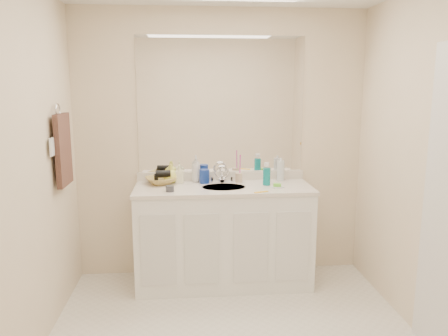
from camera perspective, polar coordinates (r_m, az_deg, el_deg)
wall_back at (r=3.96m, az=-0.41°, el=3.00°), size 2.60×0.02×2.40m
wall_front at (r=1.45m, az=7.91°, el=-10.91°), size 2.60×0.02×2.40m
wall_left at (r=2.85m, az=-25.20°, el=-1.10°), size 0.02×2.60×2.40m
wall_right at (r=3.12m, az=26.27°, el=-0.23°), size 0.02×2.60×2.40m
vanity_cabinet at (r=3.88m, az=-0.06°, el=-8.97°), size 1.50×0.55×0.85m
countertop at (r=3.75m, az=-0.07°, el=-2.63°), size 1.52×0.57×0.03m
backsplash at (r=3.99m, az=-0.38°, el=-1.01°), size 1.52×0.03×0.08m
sink_basin at (r=3.73m, az=-0.04°, el=-2.66°), size 0.37×0.37×0.02m
faucet at (r=3.89m, az=-0.27°, el=-1.09°), size 0.02×0.02×0.11m
mirror at (r=3.92m, az=-0.41°, el=8.21°), size 1.48×0.01×1.20m
blue_mug at (r=3.87m, az=-2.57°, el=-1.09°), size 0.09×0.09×0.12m
tan_cup at (r=3.89m, az=1.95°, el=-1.28°), size 0.07×0.07×0.09m
toothbrush at (r=3.87m, az=2.11°, el=0.27°), size 0.01×0.04×0.21m
mouthwash_bottle at (r=3.80m, az=5.59°, el=-1.10°), size 0.07×0.07×0.15m
clear_pump_bottle at (r=4.00m, az=7.41°, el=-0.34°), size 0.09×0.09×0.18m
soap_dish at (r=3.73m, az=6.96°, el=-2.48°), size 0.11×0.10×0.01m
green_soap at (r=3.72m, az=6.97°, el=-2.20°), size 0.07×0.06×0.02m
orange_comb at (r=3.56m, az=4.89°, el=-3.12°), size 0.12×0.07×0.01m
dark_jar at (r=3.59m, az=-7.08°, el=-2.68°), size 0.08×0.08×0.05m
soap_bottle_white at (r=3.91m, az=-3.66°, el=-0.25°), size 0.09×0.09×0.22m
soap_bottle_cream at (r=3.90m, az=-5.82°, el=-0.74°), size 0.08×0.08×0.16m
soap_bottle_yellow at (r=3.90m, az=-6.98°, el=-0.71°), size 0.15×0.15×0.17m
wicker_basket at (r=3.87m, az=-8.24°, el=-1.63°), size 0.34×0.34×0.06m
hair_dryer at (r=3.86m, az=-7.97°, el=-0.77°), size 0.14×0.08×0.06m
towel_ring at (r=3.53m, az=-20.89°, el=7.06°), size 0.01×0.11×0.11m
hand_towel at (r=3.55m, az=-20.26°, el=2.25°), size 0.04×0.32×0.55m
switch_plate at (r=3.36m, az=-21.56°, el=2.58°), size 0.01×0.08×0.13m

